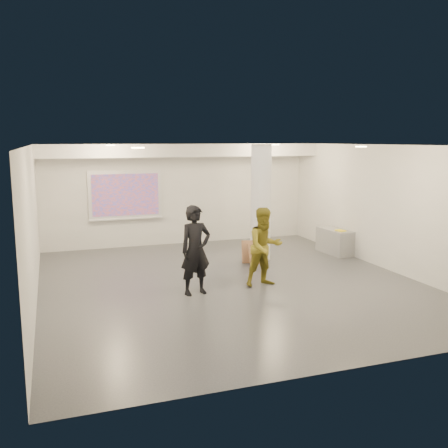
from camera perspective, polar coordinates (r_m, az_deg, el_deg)
name	(u,v)px	position (r m, az deg, el deg)	size (l,w,h in m)	color
floor	(230,283)	(11.08, 0.69, -6.72)	(8.00, 9.00, 0.01)	#393D42
ceiling	(230,145)	(10.63, 0.72, 8.99)	(8.00, 9.00, 0.01)	white
wall_back	(179,194)	(15.03, -5.16, 3.41)	(8.00, 0.01, 3.00)	silver
wall_front	(346,264)	(6.78, 13.81, -4.45)	(8.00, 0.01, 3.00)	silver
wall_left	(32,226)	(10.13, -21.09, -0.21)	(0.01, 9.00, 3.00)	silver
wall_right	(385,207)	(12.68, 17.97, 1.82)	(0.01, 9.00, 3.00)	silver
soffit_band	(183,150)	(14.41, -4.70, 8.41)	(8.00, 1.10, 0.36)	white
downlight_nw	(110,145)	(12.58, -12.87, 8.76)	(0.22, 0.22, 0.02)	#FFEA99
downlight_ne	(275,145)	(13.79, 5.84, 9.01)	(0.22, 0.22, 0.02)	#FFEA99
downlight_sw	(138,148)	(8.62, -9.81, 8.58)	(0.22, 0.22, 0.02)	#FFEA99
downlight_se	(361,147)	(10.30, 15.39, 8.52)	(0.22, 0.22, 0.02)	#FFEA99
column	(261,203)	(12.96, 4.23, 2.43)	(0.52, 0.52, 3.00)	white
projection_screen	(125,195)	(14.68, -11.20, 3.22)	(2.10, 0.13, 1.42)	silver
credenza	(335,241)	(14.13, 12.53, -1.94)	(0.49, 1.17, 0.68)	gray
postit_pad	(340,231)	(13.83, 13.17, -0.73)	(0.19, 0.26, 0.03)	yellow
cardboard_back	(257,254)	(12.65, 3.79, -3.40)	(0.50, 0.05, 0.54)	#9C6F4B
cardboard_front	(252,252)	(12.79, 3.22, -3.17)	(0.53, 0.05, 0.58)	#9C6F4B
woman	(196,250)	(10.09, -3.26, -3.01)	(0.67, 0.44, 1.83)	black
man	(265,247)	(10.70, 4.68, -2.64)	(0.83, 0.64, 1.70)	olive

